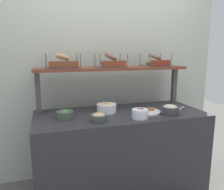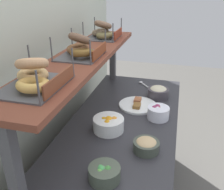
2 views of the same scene
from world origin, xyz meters
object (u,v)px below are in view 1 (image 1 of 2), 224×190
at_px(bagel_basket_sesame, 63,63).
at_px(bagel_basket_poppy, 155,62).
at_px(bowl_fruit_salad, 107,108).
at_px(serving_plate_white, 146,111).
at_px(bagel_basket_cinnamon_raisin, 111,62).
at_px(bowl_hummus, 99,117).
at_px(bowl_beet_salad, 140,114).
at_px(bowl_veggie_mix, 65,115).
at_px(serving_spoon_near_plate, 182,108).
at_px(bowl_tuna_salad, 170,109).

distance_m(bagel_basket_sesame, bagel_basket_poppy, 1.02).
height_order(bowl_fruit_salad, bagel_basket_sesame, bagel_basket_sesame).
xyz_separation_m(serving_plate_white, bagel_basket_cinnamon_raisin, (-0.27, 0.32, 0.47)).
distance_m(bowl_fruit_salad, bowl_hummus, 0.29).
distance_m(bowl_fruit_salad, bowl_beet_salad, 0.36).
distance_m(bagel_basket_cinnamon_raisin, bagel_basket_poppy, 0.53).
height_order(bowl_veggie_mix, serving_spoon_near_plate, bowl_veggie_mix).
bearing_deg(bowl_beet_salad, bowl_hummus, 175.80).
xyz_separation_m(serving_spoon_near_plate, bagel_basket_sesame, (-1.18, 0.32, 0.47)).
bearing_deg(bowl_fruit_salad, serving_spoon_near_plate, -6.92).
bearing_deg(bowl_hummus, bagel_basket_cinnamon_raisin, 61.31).
height_order(bowl_fruit_salad, bagel_basket_cinnamon_raisin, bagel_basket_cinnamon_raisin).
xyz_separation_m(bowl_beet_salad, serving_plate_white, (0.14, 0.16, -0.03)).
bearing_deg(bowl_veggie_mix, bagel_basket_sesame, 85.73).
height_order(bowl_beet_salad, bagel_basket_poppy, bagel_basket_poppy).
bearing_deg(bagel_basket_sesame, bowl_beet_salad, -39.08).
bearing_deg(bowl_hummus, bowl_beet_salad, -4.20).
bearing_deg(serving_spoon_near_plate, bagel_basket_poppy, 117.62).
xyz_separation_m(bowl_beet_salad, bagel_basket_cinnamon_raisin, (-0.13, 0.48, 0.44)).
bearing_deg(bowl_veggie_mix, bagel_basket_cinnamon_raisin, 29.79).
height_order(bowl_beet_salad, serving_plate_white, bowl_beet_salad).
xyz_separation_m(bagel_basket_sesame, bagel_basket_cinnamon_raisin, (0.49, -0.02, 0.00)).
relative_size(bowl_fruit_salad, bagel_basket_sesame, 0.58).
height_order(bagel_basket_cinnamon_raisin, bagel_basket_poppy, bagel_basket_cinnamon_raisin).
relative_size(bowl_fruit_salad, bowl_tuna_salad, 1.15).
xyz_separation_m(bowl_tuna_salad, serving_spoon_near_plate, (0.24, 0.15, -0.04)).
distance_m(bowl_fruit_salad, bowl_veggie_mix, 0.42).
bearing_deg(serving_plate_white, bowl_veggie_mix, 178.11).
xyz_separation_m(bowl_fruit_salad, bagel_basket_cinnamon_raisin, (0.10, 0.20, 0.43)).
distance_m(bagel_basket_sesame, bagel_basket_cinnamon_raisin, 0.49).
bearing_deg(bowl_fruit_salad, bowl_tuna_salad, -24.14).
bearing_deg(bowl_beet_salad, bowl_veggie_mix, 163.80).
relative_size(serving_plate_white, bagel_basket_poppy, 0.99).
distance_m(bowl_tuna_salad, serving_plate_white, 0.23).
bearing_deg(bowl_hummus, bagel_basket_poppy, 31.25).
bearing_deg(bowl_beet_salad, bagel_basket_poppy, 51.15).
height_order(bowl_fruit_salad, bowl_veggie_mix, bowl_fruit_salad).
relative_size(bowl_beet_salad, serving_plate_white, 0.52).
xyz_separation_m(bowl_hummus, bagel_basket_poppy, (0.77, 0.47, 0.44)).
distance_m(serving_plate_white, bagel_basket_poppy, 0.63).
distance_m(bowl_fruit_salad, bagel_basket_sesame, 0.62).
bearing_deg(bagel_basket_poppy, serving_spoon_near_plate, -62.38).
bearing_deg(bowl_veggie_mix, bowl_fruit_salad, 13.02).
distance_m(bowl_veggie_mix, bagel_basket_cinnamon_raisin, 0.74).
relative_size(bowl_tuna_salad, bagel_basket_poppy, 0.59).
height_order(bowl_fruit_salad, serving_plate_white, bowl_fruit_salad).
relative_size(bowl_beet_salad, bowl_veggie_mix, 0.97).
relative_size(bowl_veggie_mix, bagel_basket_sesame, 0.46).
distance_m(bowl_beet_salad, serving_spoon_near_plate, 0.59).
xyz_separation_m(bowl_fruit_salad, bowl_beet_salad, (0.23, -0.28, -0.00)).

